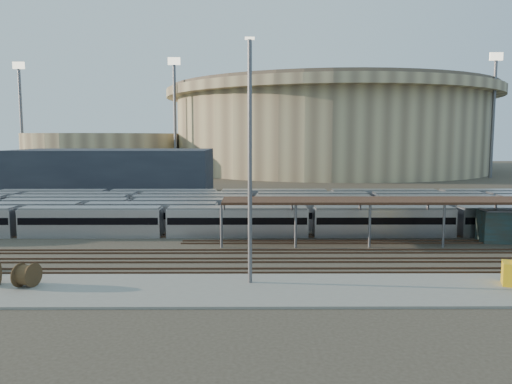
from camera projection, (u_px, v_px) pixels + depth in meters
name	position (u px, v px, depth m)	size (l,w,h in m)	color
ground	(291.00, 250.00, 56.48)	(420.00, 420.00, 0.00)	#383026
apron	(245.00, 290.00, 41.53)	(50.00, 9.00, 0.20)	gray
subway_trains	(293.00, 210.00, 74.68)	(126.47, 23.90, 3.60)	#B4B4B9
inspection_shed	(471.00, 202.00, 60.03)	(60.30, 6.00, 5.30)	#5B5A5F
empty_tracks	(295.00, 260.00, 51.50)	(170.00, 9.62, 0.18)	#4C3323
stadium	(328.00, 127.00, 193.96)	(124.00, 124.00, 32.50)	tan
secondary_arena	(103.00, 153.00, 184.59)	(56.00, 56.00, 14.00)	tan
service_building	(115.00, 172.00, 110.40)	(42.00, 20.00, 10.00)	#1E232D
floodlight_0	(175.00, 113.00, 163.37)	(4.00, 1.00, 38.40)	#5B5A5F
floodlight_1	(21.00, 114.00, 173.01)	(4.00, 1.00, 38.40)	#5B5A5F
floodlight_2	(493.00, 111.00, 153.99)	(4.00, 1.00, 38.40)	#5B5A5F
floodlight_3	(240.00, 118.00, 213.18)	(4.00, 1.00, 38.40)	#5B5A5F
cable_reel_west	(27.00, 275.00, 41.85)	(2.04, 2.04, 1.13)	#4F3B1F
yard_light_pole	(250.00, 162.00, 42.13)	(0.80, 0.36, 20.74)	#5B5A5F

